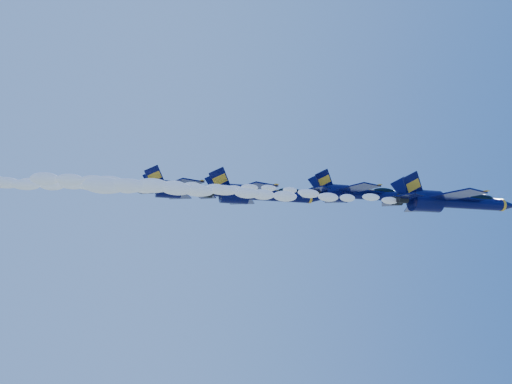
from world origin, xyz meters
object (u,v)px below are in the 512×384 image
object	(u,v)px
jet_lead	(450,202)
jet_third	(259,194)
jet_second	(357,194)
jet_fourth	(191,190)

from	to	relation	value
jet_lead	jet_third	world-z (taller)	jet_third
jet_second	jet_fourth	size ratio (longest dim) A/B	0.89
jet_third	jet_lead	bearing A→B (deg)	-46.45
jet_second	jet_third	xyz separation A→B (m)	(-12.63, 8.59, 0.98)
jet_second	jet_fourth	world-z (taller)	jet_fourth
jet_third	jet_fourth	bearing A→B (deg)	137.44
jet_lead	jet_second	world-z (taller)	jet_second
jet_lead	jet_second	size ratio (longest dim) A/B	1.07
jet_lead	jet_third	bearing A→B (deg)	133.55
jet_fourth	jet_third	bearing A→B (deg)	-42.56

